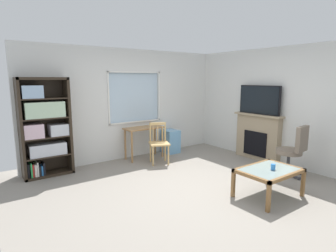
# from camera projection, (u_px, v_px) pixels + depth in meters

# --- Properties ---
(ground) EXTENTS (5.82, 5.82, 0.02)m
(ground) POSITION_uv_depth(u_px,v_px,m) (195.00, 188.00, 4.76)
(ground) COLOR gray
(wall_back_with_window) EXTENTS (4.82, 0.15, 2.54)m
(wall_back_with_window) POSITION_uv_depth(u_px,v_px,m) (128.00, 105.00, 6.46)
(wall_back_with_window) COLOR silver
(wall_back_with_window) RESTS_ON ground
(wall_right) EXTENTS (0.12, 5.02, 2.54)m
(wall_right) POSITION_uv_depth(u_px,v_px,m) (282.00, 106.00, 5.97)
(wall_right) COLOR silver
(wall_right) RESTS_ON ground
(bookshelf) EXTENTS (0.90, 0.38, 1.89)m
(bookshelf) POSITION_uv_depth(u_px,v_px,m) (44.00, 126.00, 5.21)
(bookshelf) COLOR #2D2319
(bookshelf) RESTS_ON ground
(desk_under_window) EXTENTS (0.92, 0.42, 0.74)m
(desk_under_window) POSITION_uv_depth(u_px,v_px,m) (144.00, 133.00, 6.42)
(desk_under_window) COLOR #A37547
(desk_under_window) RESTS_ON ground
(wooden_chair) EXTENTS (0.54, 0.53, 0.90)m
(wooden_chair) POSITION_uv_depth(u_px,v_px,m) (159.00, 143.00, 6.07)
(wooden_chair) COLOR tan
(wooden_chair) RESTS_ON ground
(plastic_drawer_unit) EXTENTS (0.35, 0.40, 0.58)m
(plastic_drawer_unit) POSITION_uv_depth(u_px,v_px,m) (171.00, 141.00, 6.98)
(plastic_drawer_unit) COLOR #72ADDB
(plastic_drawer_unit) RESTS_ON ground
(fireplace) EXTENTS (0.26, 1.20, 1.06)m
(fireplace) POSITION_uv_depth(u_px,v_px,m) (258.00, 137.00, 6.37)
(fireplace) COLOR tan
(fireplace) RESTS_ON ground
(tv) EXTENTS (0.06, 1.04, 0.65)m
(tv) POSITION_uv_depth(u_px,v_px,m) (259.00, 100.00, 6.21)
(tv) COLOR black
(tv) RESTS_ON fireplace
(office_chair) EXTENTS (0.57, 0.58, 1.00)m
(office_chair) POSITION_uv_depth(u_px,v_px,m) (294.00, 148.00, 5.20)
(office_chair) COLOR #7A6B5B
(office_chair) RESTS_ON ground
(coffee_table) EXTENTS (0.97, 0.69, 0.46)m
(coffee_table) POSITION_uv_depth(u_px,v_px,m) (269.00, 173.00, 4.33)
(coffee_table) COLOR #8C9E99
(coffee_table) RESTS_ON ground
(sippy_cup) EXTENTS (0.07, 0.07, 0.09)m
(sippy_cup) POSITION_uv_depth(u_px,v_px,m) (273.00, 167.00, 4.28)
(sippy_cup) COLOR #337FD6
(sippy_cup) RESTS_ON coffee_table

